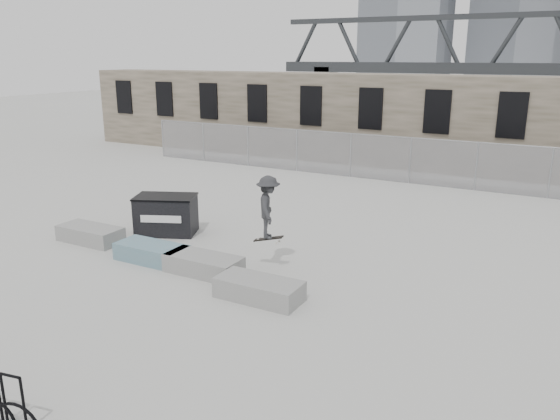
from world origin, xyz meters
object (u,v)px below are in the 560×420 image
(dumpster, at_px, (166,215))
(planter_center_left, at_px, (152,252))
(planter_far_left, at_px, (90,233))
(skateboarder, at_px, (268,207))
(planter_offset, at_px, (259,288))
(planter_center_right, at_px, (204,264))

(dumpster, bearing_deg, planter_center_left, -83.15)
(planter_far_left, relative_size, skateboarder, 1.13)
(skateboarder, bearing_deg, planter_center_left, 80.12)
(planter_center_left, height_order, planter_offset, same)
(planter_center_left, relative_size, dumpster, 0.94)
(planter_center_left, distance_m, skateboarder, 3.51)
(planter_far_left, height_order, skateboarder, skateboarder)
(planter_center_right, bearing_deg, planter_far_left, 175.08)
(skateboarder, bearing_deg, planter_offset, 173.40)
(planter_offset, bearing_deg, planter_far_left, 170.89)
(planter_offset, xyz_separation_m, skateboarder, (-0.76, 1.79, 1.39))
(planter_offset, xyz_separation_m, dumpster, (-5.00, 2.77, 0.35))
(planter_far_left, xyz_separation_m, planter_offset, (6.49, -1.04, 0.00))
(planter_center_left, height_order, planter_center_right, same)
(planter_offset, distance_m, dumpster, 5.73)
(planter_center_right, relative_size, skateboarder, 1.13)
(planter_far_left, height_order, planter_center_left, same)
(planter_far_left, distance_m, planter_center_right, 4.46)
(planter_center_left, bearing_deg, skateboarder, 19.84)
(skateboarder, bearing_deg, planter_far_left, 67.69)
(planter_center_left, xyz_separation_m, skateboarder, (3.03, 1.09, 1.39))
(planter_center_right, bearing_deg, planter_offset, -17.85)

